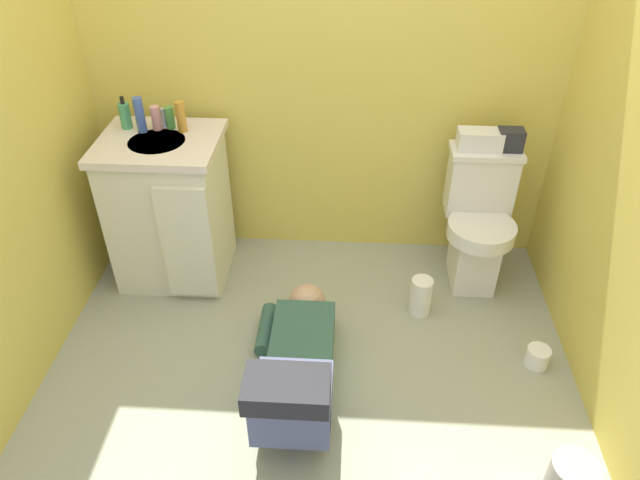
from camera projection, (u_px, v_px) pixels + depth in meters
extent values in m
cube|color=gray|center=(311.00, 362.00, 2.83)|extent=(2.96, 2.92, 0.04)
cube|color=#D9C250|center=(323.00, 42.00, 2.91)|extent=(2.62, 0.08, 2.40)
cube|color=silver|center=(474.00, 253.00, 3.19)|extent=(0.22, 0.30, 0.38)
cylinder|color=silver|center=(481.00, 230.00, 3.02)|extent=(0.35, 0.35, 0.08)
cube|color=silver|center=(481.00, 183.00, 3.08)|extent=(0.34, 0.17, 0.34)
cube|color=silver|center=(487.00, 152.00, 2.97)|extent=(0.36, 0.19, 0.03)
cube|color=beige|center=(171.00, 212.00, 3.15)|extent=(0.56, 0.48, 0.78)
cube|color=silver|center=(158.00, 143.00, 2.90)|extent=(0.60, 0.52, 0.04)
cylinder|color=silver|center=(157.00, 146.00, 2.89)|extent=(0.28, 0.28, 0.05)
cube|color=beige|center=(187.00, 244.00, 2.95)|extent=(0.26, 0.03, 0.66)
cylinder|color=silver|center=(164.00, 118.00, 2.98)|extent=(0.02, 0.02, 0.10)
cube|color=#33594C|center=(302.00, 351.00, 2.75)|extent=(0.29, 0.52, 0.17)
sphere|color=tan|center=(307.00, 302.00, 3.00)|extent=(0.19, 0.19, 0.19)
cube|color=#4F5678|center=(294.00, 401.00, 2.40)|extent=(0.31, 0.28, 0.20)
cube|color=#4F5678|center=(289.00, 410.00, 2.22)|extent=(0.31, 0.12, 0.32)
cube|color=black|center=(287.00, 389.00, 2.08)|extent=(0.31, 0.19, 0.09)
cylinder|color=#33594C|center=(266.00, 329.00, 2.90)|extent=(0.08, 0.30, 0.08)
cube|color=silver|center=(480.00, 140.00, 2.93)|extent=(0.22, 0.11, 0.10)
cube|color=#26262D|center=(510.00, 140.00, 2.92)|extent=(0.12, 0.09, 0.11)
cylinder|color=#459B64|center=(125.00, 116.00, 2.96)|extent=(0.06, 0.06, 0.13)
cylinder|color=black|center=(122.00, 100.00, 2.91)|extent=(0.02, 0.02, 0.04)
cylinder|color=#3E5EB2|center=(140.00, 115.00, 2.91)|extent=(0.05, 0.05, 0.18)
cylinder|color=pink|center=(156.00, 118.00, 2.95)|extent=(0.05, 0.05, 0.12)
cylinder|color=#4D9847|center=(170.00, 118.00, 2.96)|extent=(0.04, 0.04, 0.11)
cylinder|color=#C3882E|center=(181.00, 117.00, 2.92)|extent=(0.05, 0.05, 0.16)
cylinder|color=white|center=(421.00, 296.00, 3.02)|extent=(0.11, 0.11, 0.21)
cylinder|color=white|center=(537.00, 357.00, 2.76)|extent=(0.11, 0.11, 0.10)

